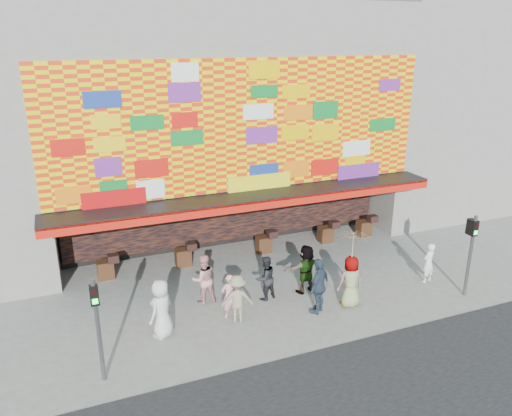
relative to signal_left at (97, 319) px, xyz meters
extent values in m
plane|color=slate|center=(6.20, 1.50, -1.86)|extent=(90.00, 90.00, 0.00)
cube|color=gray|center=(6.20, 9.50, 4.64)|extent=(15.00, 8.00, 7.00)
cube|color=black|center=(6.20, 10.50, -0.36)|extent=(15.00, 6.00, 3.00)
cube|color=gray|center=(-1.10, 6.50, -0.36)|extent=(0.40, 2.00, 3.00)
cube|color=gray|center=(13.50, 6.50, -0.36)|extent=(0.40, 2.00, 3.00)
cube|color=black|center=(6.20, 4.90, 1.14)|extent=(15.20, 1.60, 0.12)
cube|color=red|center=(6.20, 4.12, 0.99)|extent=(15.20, 0.04, 0.35)
cube|color=#FFDA00|center=(6.20, 5.46, 3.69)|extent=(14.80, 0.08, 4.90)
cube|color=black|center=(6.20, 7.35, -0.31)|extent=(14.00, 0.25, 2.50)
cube|color=gray|center=(19.20, 9.50, 4.14)|extent=(11.00, 8.00, 12.00)
cylinder|color=#59595B|center=(0.00, 0.00, -0.36)|extent=(0.12, 0.12, 3.00)
cube|color=black|center=(0.00, 0.00, 0.69)|extent=(0.22, 0.18, 0.55)
cube|color=black|center=(0.00, -0.09, 0.82)|extent=(0.14, 0.02, 0.14)
cube|color=#19E533|center=(0.00, -0.09, 0.56)|extent=(0.14, 0.02, 0.14)
cylinder|color=#59595B|center=(12.40, 0.00, -0.36)|extent=(0.12, 0.12, 3.00)
cube|color=black|center=(12.40, 0.00, 0.69)|extent=(0.22, 0.18, 0.55)
cube|color=black|center=(12.40, -0.09, 0.82)|extent=(0.14, 0.02, 0.14)
cube|color=#19E533|center=(12.40, -0.09, 0.56)|extent=(0.14, 0.02, 0.14)
imported|color=silver|center=(1.91, 1.47, -0.93)|extent=(1.08, 1.05, 1.87)
imported|color=pink|center=(4.16, 1.73, -1.10)|extent=(0.59, 0.42, 1.53)
imported|color=black|center=(5.71, 2.40, -1.06)|extent=(0.92, 0.80, 1.60)
imported|color=gray|center=(4.32, 1.41, -1.06)|extent=(1.15, 0.83, 1.60)
imported|color=#2D3E50|center=(7.00, 0.92, -0.90)|extent=(1.19, 1.02, 1.92)
imported|color=gray|center=(7.26, 2.33, -0.96)|extent=(1.72, 0.76, 1.80)
imported|color=gray|center=(8.19, 0.89, -0.95)|extent=(0.92, 0.63, 1.82)
imported|color=white|center=(11.84, 1.34, -1.10)|extent=(0.64, 0.51, 1.53)
imported|color=pink|center=(3.66, 2.97, -0.98)|extent=(0.87, 0.69, 1.75)
imported|color=beige|center=(8.19, 0.89, 0.35)|extent=(1.28, 1.30, 1.02)
cylinder|color=#4C3326|center=(8.19, 0.89, -0.61)|extent=(0.02, 0.02, 1.00)
camera|label=1|loc=(-0.36, -11.87, 6.89)|focal=35.00mm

